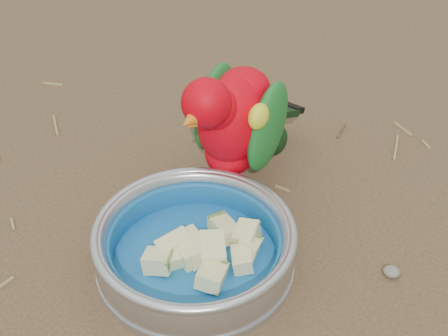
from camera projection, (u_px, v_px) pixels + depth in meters
The scene contains 6 objects.
ground at pixel (168, 277), 0.82m from camera, with size 60.00×60.00×0.00m, color #503A26.
food_bowl at pixel (195, 262), 0.83m from camera, with size 0.24×0.24×0.02m, color #B2B2BA.
bowl_wall at pixel (195, 244), 0.81m from camera, with size 0.24×0.24×0.04m, color #B2B2BA, non-canonical shape.
fruit_wedges at pixel (195, 249), 0.81m from camera, with size 0.14×0.14×0.03m, color beige, non-canonical shape.
lory_parrot at pixel (234, 130), 0.89m from camera, with size 0.11×0.24×0.19m, color #C0000C, non-canonical shape.
ground_debris at pixel (168, 238), 0.87m from camera, with size 0.90×0.80×0.01m, color olive, non-canonical shape.
Camera 1 is at (0.37, -0.43, 0.61)m, focal length 55.00 mm.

